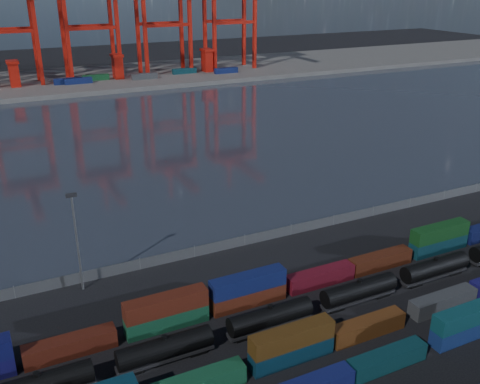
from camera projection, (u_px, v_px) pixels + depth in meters
name	position (u px, v px, depth m)	size (l,w,h in m)	color
ground	(332.00, 328.00, 76.28)	(700.00, 700.00, 0.00)	black
harbor_water	(132.00, 140.00, 163.63)	(700.00, 700.00, 0.00)	#2C3340
far_quay	(71.00, 80.00, 250.61)	(700.00, 70.00, 2.00)	#514F4C
container_row_mid	(277.00, 355.00, 68.24)	(140.43, 2.37, 5.04)	#373A3B
container_row_north	(274.00, 285.00, 82.75)	(141.43, 2.44, 5.20)	navy
tanker_string	(316.00, 304.00, 78.34)	(121.52, 2.80, 4.00)	black
waterfront_fence	(245.00, 240.00, 99.19)	(160.12, 0.12, 2.20)	#595B5E
yard_light_mast	(77.00, 237.00, 82.17)	(1.60, 0.40, 16.60)	slate
quay_containers	(51.00, 83.00, 233.16)	(172.58, 10.99, 2.60)	navy
straddle_carriers	(68.00, 69.00, 238.70)	(140.00, 7.00, 11.10)	red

